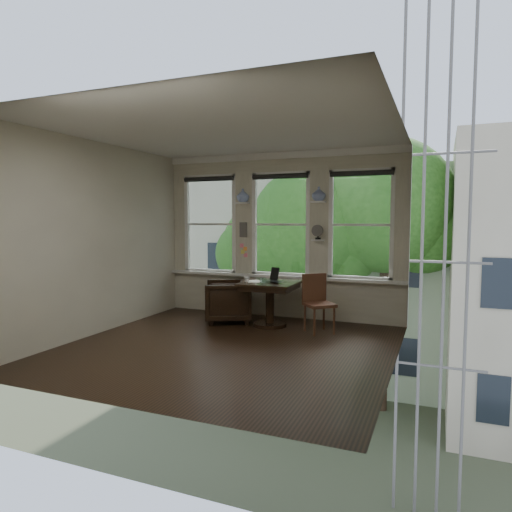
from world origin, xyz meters
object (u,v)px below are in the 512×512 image
at_px(table, 270,304).
at_px(side_chair_right, 319,304).
at_px(armchair_left, 228,301).
at_px(laptop, 272,282).
at_px(mug, 247,279).

bearing_deg(table, side_chair_right, -8.39).
height_order(armchair_left, side_chair_right, side_chair_right).
height_order(table, side_chair_right, side_chair_right).
bearing_deg(laptop, table, 159.58).
xyz_separation_m(table, armchair_left, (-0.80, 0.03, -0.01)).
distance_m(armchair_left, side_chair_right, 1.69).
distance_m(table, armchair_left, 0.80).
height_order(table, armchair_left, table).
bearing_deg(mug, armchair_left, 156.78).
xyz_separation_m(side_chair_right, mug, (-1.24, -0.03, 0.33)).
bearing_deg(side_chair_right, armchair_left, 133.07).
height_order(table, mug, mug).
bearing_deg(mug, laptop, 6.81).
bearing_deg(side_chair_right, mug, 139.78).
xyz_separation_m(armchair_left, mug, (0.44, -0.19, 0.43)).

